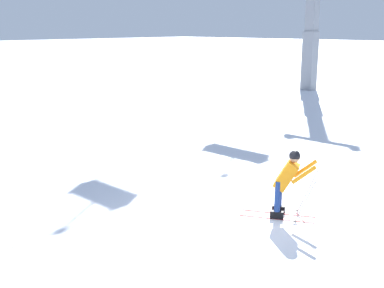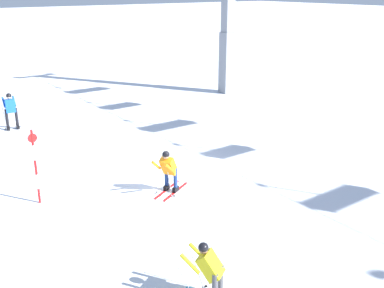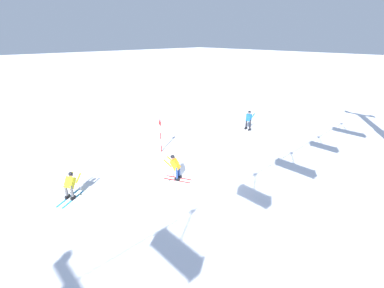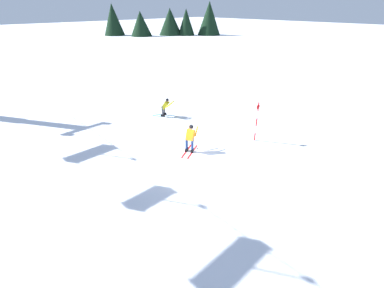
% 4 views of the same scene
% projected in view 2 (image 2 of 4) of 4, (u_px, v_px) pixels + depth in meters
% --- Properties ---
extents(ground_plane, '(260.00, 260.00, 0.00)m').
position_uv_depth(ground_plane, '(168.00, 178.00, 16.06)').
color(ground_plane, white).
extents(skier_carving_main, '(1.24, 1.68, 1.63)m').
position_uv_depth(skier_carving_main, '(168.00, 168.00, 14.60)').
color(skier_carving_main, red).
rests_on(skier_carving_main, ground_plane).
extents(lift_tower_near, '(0.72, 2.85, 11.67)m').
position_uv_depth(lift_tower_near, '(228.00, 12.00, 27.05)').
color(lift_tower_near, gray).
rests_on(lift_tower_near, ground_plane).
extents(trail_marker_pole, '(0.07, 0.28, 2.38)m').
position_uv_depth(trail_marker_pole, '(35.00, 165.00, 13.79)').
color(trail_marker_pole, red).
rests_on(trail_marker_pole, ground_plane).
extents(skier_distant_uphill, '(1.78, 0.75, 1.75)m').
position_uv_depth(skier_distant_uphill, '(10.00, 108.00, 21.07)').
color(skier_distant_uphill, white).
rests_on(skier_distant_uphill, ground_plane).
extents(skier_distant_downhill, '(1.66, 1.31, 1.49)m').
position_uv_depth(skier_distant_downhill, '(210.00, 269.00, 9.60)').
color(skier_distant_downhill, '#198CCC').
rests_on(skier_distant_downhill, ground_plane).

